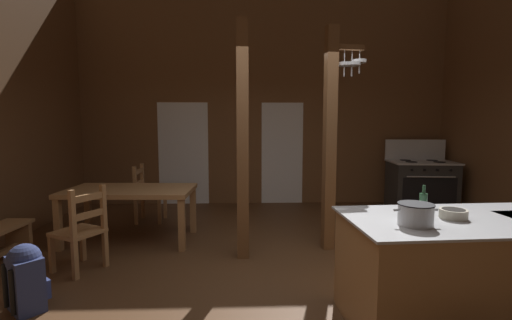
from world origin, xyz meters
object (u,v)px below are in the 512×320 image
object	(u,v)px
stove_range	(421,185)
kitchen_island	(480,272)
ladderback_chair_near_window	(81,231)
stockpot_on_counter	(416,214)
mixing_bowl_on_counter	(453,214)
ladderback_chair_by_post	(147,195)
bottle_tall_on_counter	(423,204)
dining_table	(130,195)
backpack	(25,276)

from	to	relation	value
stove_range	kitchen_island	bearing A→B (deg)	-111.23
ladderback_chair_near_window	stockpot_on_counter	size ratio (longest dim) A/B	2.93
stove_range	mixing_bowl_on_counter	size ratio (longest dim) A/B	6.45
ladderback_chair_near_window	ladderback_chair_by_post	world-z (taller)	same
ladderback_chair_near_window	stockpot_on_counter	world-z (taller)	stockpot_on_counter
ladderback_chair_by_post	kitchen_island	bearing A→B (deg)	-41.83
bottle_tall_on_counter	kitchen_island	bearing A→B (deg)	-5.37
kitchen_island	dining_table	world-z (taller)	kitchen_island
ladderback_chair_near_window	mixing_bowl_on_counter	size ratio (longest dim) A/B	4.64
bottle_tall_on_counter	dining_table	bearing A→B (deg)	144.85
ladderback_chair_near_window	stove_range	bearing A→B (deg)	26.25
backpack	mixing_bowl_on_counter	size ratio (longest dim) A/B	2.91
ladderback_chair_by_post	backpack	xyz separation A→B (m)	(-0.29, -2.78, -0.14)
mixing_bowl_on_counter	ladderback_chair_near_window	bearing A→B (deg)	161.04
dining_table	mixing_bowl_on_counter	xyz separation A→B (m)	(3.21, -2.16, 0.27)
backpack	bottle_tall_on_counter	world-z (taller)	bottle_tall_on_counter
kitchen_island	ladderback_chair_by_post	bearing A→B (deg)	138.17
stockpot_on_counter	ladderback_chair_near_window	bearing A→B (deg)	156.04
kitchen_island	backpack	xyz separation A→B (m)	(-3.79, 0.35, -0.13)
stove_range	ladderback_chair_near_window	bearing A→B (deg)	-153.75
kitchen_island	ladderback_chair_near_window	distance (m)	3.86
kitchen_island	bottle_tall_on_counter	distance (m)	0.72
backpack	mixing_bowl_on_counter	xyz separation A→B (m)	(3.54, -0.35, 0.61)
ladderback_chair_near_window	mixing_bowl_on_counter	xyz separation A→B (m)	(3.43, -1.18, 0.47)
ladderback_chair_by_post	bottle_tall_on_counter	distance (m)	4.35
stove_range	dining_table	xyz separation A→B (m)	(-4.89, -1.54, 0.17)
backpack	ladderback_chair_near_window	bearing A→B (deg)	82.75
kitchen_island	backpack	distance (m)	3.80
bottle_tall_on_counter	stockpot_on_counter	bearing A→B (deg)	-127.66
ladderback_chair_by_post	mixing_bowl_on_counter	size ratio (longest dim) A/B	4.64
kitchen_island	ladderback_chair_by_post	world-z (taller)	ladderback_chair_by_post
dining_table	backpack	xyz separation A→B (m)	(-0.33, -1.80, -0.34)
ladderback_chair_near_window	dining_table	bearing A→B (deg)	77.04
stove_range	bottle_tall_on_counter	xyz separation A→B (m)	(-1.90, -3.65, 0.50)
stove_range	stockpot_on_counter	distance (m)	4.42
ladderback_chair_by_post	ladderback_chair_near_window	bearing A→B (deg)	-95.47
kitchen_island	stove_range	world-z (taller)	stove_range
kitchen_island	backpack	size ratio (longest dim) A/B	3.69
stove_range	backpack	world-z (taller)	stove_range
dining_table	bottle_tall_on_counter	distance (m)	3.67
dining_table	backpack	world-z (taller)	dining_table
stove_range	mixing_bowl_on_counter	world-z (taller)	stove_range
stove_range	mixing_bowl_on_counter	xyz separation A→B (m)	(-1.68, -3.70, 0.44)
dining_table	bottle_tall_on_counter	world-z (taller)	bottle_tall_on_counter
bottle_tall_on_counter	backpack	bearing A→B (deg)	174.81
ladderback_chair_by_post	stockpot_on_counter	world-z (taller)	stockpot_on_counter
dining_table	ladderback_chair_by_post	size ratio (longest dim) A/B	1.83
backpack	mixing_bowl_on_counter	world-z (taller)	mixing_bowl_on_counter
stockpot_on_counter	ladderback_chair_by_post	bearing A→B (deg)	130.77
mixing_bowl_on_counter	bottle_tall_on_counter	world-z (taller)	bottle_tall_on_counter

